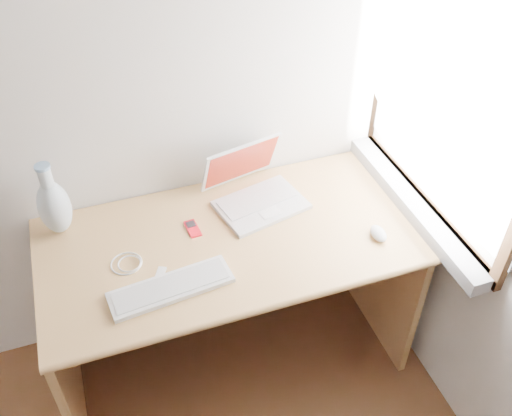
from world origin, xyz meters
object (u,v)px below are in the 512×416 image
object	(u,v)px
external_keyboard	(171,287)
vase	(54,205)
laptop	(258,190)
desk	(224,262)

from	to	relation	value
external_keyboard	vase	distance (m)	0.57
laptop	external_keyboard	size ratio (longest dim) A/B	0.87
desk	vase	xyz separation A→B (m)	(-0.60, 0.17, 0.35)
external_keyboard	vase	bearing A→B (deg)	121.59
external_keyboard	laptop	bearing A→B (deg)	32.82
desk	laptop	world-z (taller)	laptop
laptop	vase	xyz separation A→B (m)	(-0.78, 0.08, 0.07)
desk	laptop	distance (m)	0.34
desk	vase	bearing A→B (deg)	164.33
desk	laptop	xyz separation A→B (m)	(0.18, 0.09, 0.27)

